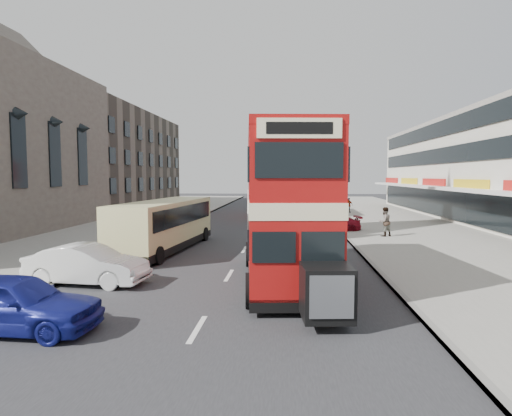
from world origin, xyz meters
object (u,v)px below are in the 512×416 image
at_px(pedestrian_near, 385,222).
at_px(car_right_b, 327,220).
at_px(bus_second, 285,188).
at_px(car_left_front, 87,265).
at_px(car_right_a, 331,224).
at_px(pedestrian_far, 349,205).
at_px(bus_main, 285,206).
at_px(car_left_near, 14,303).
at_px(coach, 165,223).
at_px(street_lamp, 343,166).
at_px(cyclist, 303,219).

bearing_deg(pedestrian_near, car_right_b, -91.40).
height_order(bus_second, car_left_front, bus_second).
bearing_deg(car_right_a, pedestrian_far, 159.67).
bearing_deg(pedestrian_near, car_right_a, -69.98).
xyz_separation_m(car_left_front, pedestrian_far, (13.78, 30.03, 0.19)).
xyz_separation_m(car_left_front, pedestrian_near, (13.57, 12.49, 0.36)).
xyz_separation_m(bus_main, pedestrian_near, (6.29, 11.58, -1.80)).
bearing_deg(pedestrian_near, car_left_near, 25.08).
xyz_separation_m(pedestrian_near, pedestrian_far, (0.21, 17.53, -0.17)).
relative_size(bus_second, car_right_a, 2.40).
relative_size(bus_main, coach, 1.05).
xyz_separation_m(coach, car_right_a, (9.70, 8.08, -0.87)).
relative_size(coach, car_right_a, 2.33).
xyz_separation_m(bus_main, coach, (-6.49, 6.31, -1.43)).
bearing_deg(pedestrian_far, car_left_near, -125.31).
bearing_deg(street_lamp, car_right_a, -113.28).
bearing_deg(bus_main, car_right_a, -108.07).
xyz_separation_m(street_lamp, car_right_a, (-1.06, -2.45, -4.19)).
relative_size(car_right_a, car_right_b, 1.07).
xyz_separation_m(bus_second, pedestrian_far, (6.68, 3.09, -1.92)).
height_order(street_lamp, bus_second, street_lamp).
bearing_deg(car_right_a, pedestrian_near, 39.76).
height_order(bus_second, pedestrian_near, bus_second).
height_order(pedestrian_near, pedestrian_far, pedestrian_near).
bearing_deg(pedestrian_far, car_right_a, -116.80).
height_order(bus_second, car_right_a, bus_second).
bearing_deg(pedestrian_near, bus_second, -93.38).
bearing_deg(car_right_b, bus_main, -8.99).
height_order(car_left_front, pedestrian_far, pedestrian_far).
xyz_separation_m(coach, car_left_front, (-0.80, -7.22, -0.73)).
relative_size(street_lamp, pedestrian_near, 4.29).
bearing_deg(car_left_front, car_right_b, -23.08).
xyz_separation_m(car_left_near, pedestrian_near, (13.20, 17.25, 0.34)).
bearing_deg(car_left_near, pedestrian_near, -35.13).
height_order(car_right_a, pedestrian_near, pedestrian_near).
xyz_separation_m(coach, car_right_b, (9.71, 11.53, -0.94)).
height_order(street_lamp, car_left_near, street_lamp).
xyz_separation_m(street_lamp, bus_second, (-4.45, 9.18, -1.94)).
bearing_deg(car_right_b, car_left_near, -22.08).
relative_size(car_left_front, cyclist, 2.03).
relative_size(coach, pedestrian_near, 5.05).
bearing_deg(car_left_near, cyclist, -18.22).
distance_m(car_right_b, pedestrian_near, 7.00).
distance_m(bus_second, car_left_near, 32.47).
bearing_deg(bus_second, car_left_front, 76.17).
bearing_deg(car_right_a, car_right_b, 172.21).
relative_size(bus_main, car_left_front, 2.25).
bearing_deg(cyclist, car_right_a, -45.95).
height_order(bus_second, car_right_b, bus_second).
xyz_separation_m(bus_main, cyclist, (1.30, 16.26, -2.15)).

